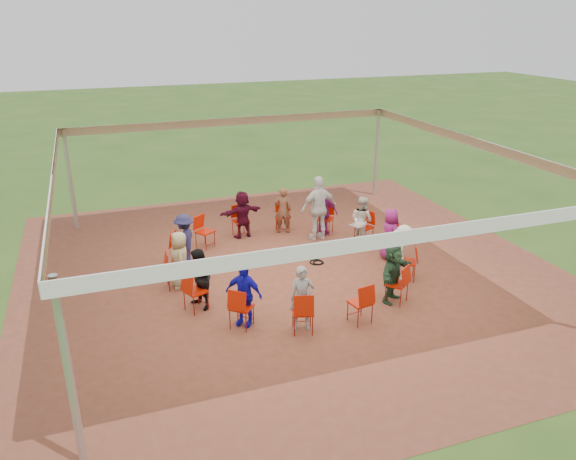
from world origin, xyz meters
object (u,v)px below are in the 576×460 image
object	(u,v)px
chair_1	(325,219)
chair_9	(303,312)
chair_12	(407,262)
person_seated_4	(185,240)
standing_person	(319,208)
chair_11	(397,284)
chair_2	(283,217)
chair_4	(205,232)
person_seated_8	(302,298)
laptop	(358,223)
chair_5	(181,249)
chair_0	(364,227)
chair_10	(360,303)
chair_7	(196,291)
chair_3	(241,221)
person_seated_0	(362,220)
person_seated_9	(393,273)
chair_13	(394,242)
person_seated_2	(283,210)
person_seated_3	(242,214)
person_seated_10	(403,252)
person_seated_5	(180,260)
person_seated_6	(200,280)
person_seated_11	(390,234)
cable_coil	(317,262)
chair_8	(241,307)
chair_6	(175,270)

from	to	relation	value
chair_1	chair_9	distance (m)	5.51
chair_12	person_seated_4	size ratio (longest dim) A/B	0.66
standing_person	chair_11	bearing A→B (deg)	88.64
chair_2	chair_4	distance (m)	2.45
person_seated_8	laptop	size ratio (longest dim) A/B	3.16
chair_5	standing_person	xyz separation A→B (m)	(3.98, 0.44, 0.48)
chair_0	standing_person	bearing A→B (deg)	36.26
chair_4	chair_10	world-z (taller)	same
chair_7	chair_9	size ratio (longest dim) A/B	1.00
chair_1	chair_3	xyz separation A→B (m)	(-2.37, 0.64, 0.00)
chair_4	person_seated_0	world-z (taller)	person_seated_0
person_seated_9	laptop	bearing A→B (deg)	40.71
chair_13	person_seated_9	bearing A→B (deg)	151.71
person_seated_2	standing_person	xyz separation A→B (m)	(0.78, -0.84, 0.24)
chair_2	person_seated_8	xyz separation A→B (m)	(-1.45, -5.34, 0.24)
person_seated_3	chair_2	bearing A→B (deg)	172.57
chair_3	person_seated_2	distance (m)	1.26
person_seated_10	person_seated_9	bearing A→B (deg)	167.14
person_seated_10	person_seated_8	bearing A→B (deg)	141.43
person_seated_5	person_seated_6	distance (m)	1.20
chair_1	laptop	world-z (taller)	chair_1
person_seated_11	chair_1	bearing A→B (deg)	23.14
chair_2	chair_3	size ratio (longest dim) A/B	1.00
person_seated_11	standing_person	world-z (taller)	standing_person
chair_2	person_seated_3	size ratio (longest dim) A/B	0.66
chair_4	chair_11	xyz separation A→B (m)	(3.34, -4.56, 0.00)
person_seated_8	chair_7	bearing A→B (deg)	156.86
chair_1	chair_2	size ratio (longest dim) A/B	1.00
chair_1	cable_coil	world-z (taller)	chair_1
person_seated_6	laptop	size ratio (longest dim) A/B	3.16
chair_2	chair_5	distance (m)	3.52
chair_0	chair_9	world-z (taller)	same
person_seated_9	person_seated_4	bearing A→B (deg)	102.86
person_seated_0	person_seated_11	bearing A→B (deg)	167.14
chair_0	chair_10	size ratio (longest dim) A/B	1.00
chair_9	person_seated_6	bearing A→B (deg)	151.71
person_seated_4	person_seated_6	size ratio (longest dim) A/B	1.00
chair_8	person_seated_3	size ratio (longest dim) A/B	0.66
chair_7	person_seated_9	distance (m)	4.33
chair_12	standing_person	size ratio (longest dim) A/B	0.49
chair_0	person_seated_9	size ratio (longest dim) A/B	0.66
person_seated_0	person_seated_10	bearing A→B (deg)	154.29
chair_3	person_seated_10	bearing A→B (deg)	115.12
person_seated_2	chair_1	bearing A→B (deg)	172.57
person_seated_3	laptop	xyz separation A→B (m)	(2.83, -1.65, -0.04)
chair_8	chair_6	bearing A→B (deg)	154.29
person_seated_2	laptop	distance (m)	2.29
chair_5	chair_10	size ratio (longest dim) A/B	1.00
chair_9	cable_coil	distance (m)	3.39
chair_5	person_seated_6	world-z (taller)	person_seated_6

